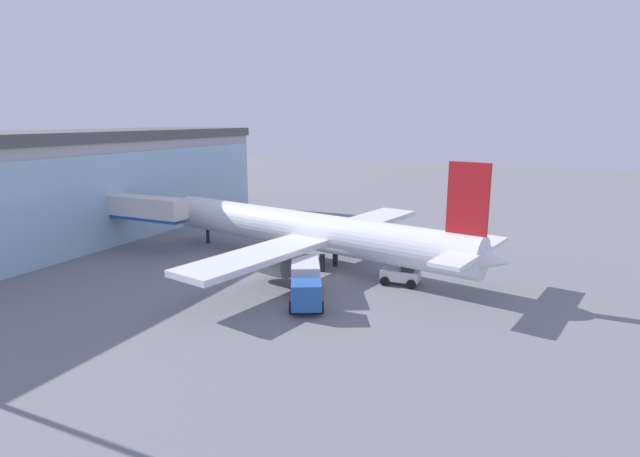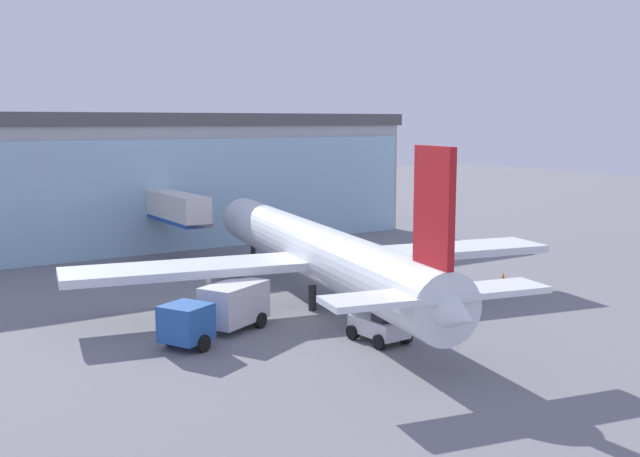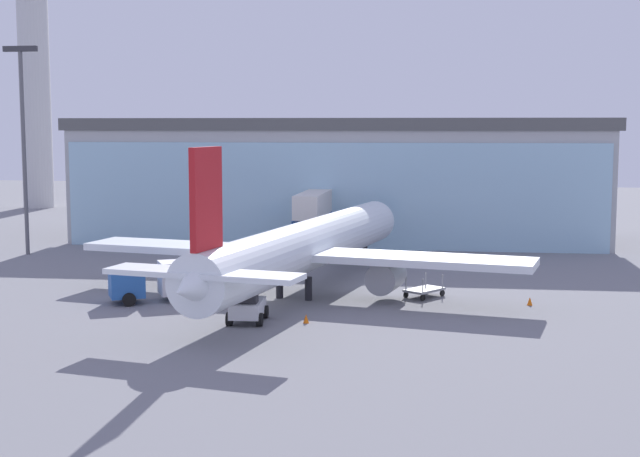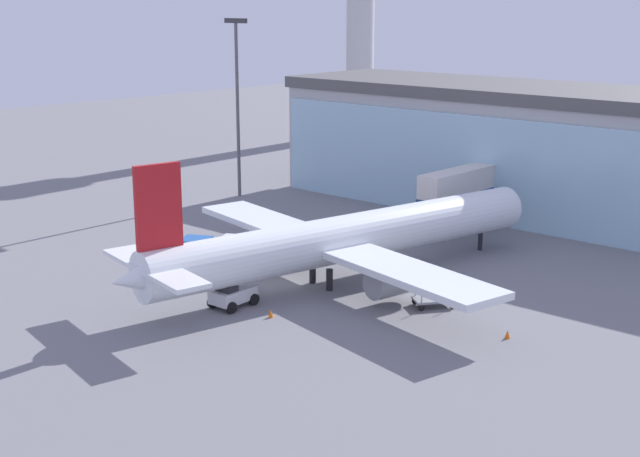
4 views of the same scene
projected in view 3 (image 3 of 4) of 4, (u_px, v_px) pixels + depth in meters
ground at (260, 302)px, 59.55m from camera, size 240.00×240.00×0.00m
terminal_building at (339, 179)px, 91.98m from camera, size 54.65×17.87×12.49m
jet_bridge at (316, 206)px, 82.33m from camera, size 2.57×12.94×5.76m
control_tower at (33, 46)px, 125.88m from camera, size 7.60×7.60×39.59m
apron_light_mast at (23, 132)px, 80.59m from camera, size 3.20×0.40×18.86m
airplane at (304, 248)px, 62.22m from camera, size 32.24×37.82×10.65m
catering_truck at (169, 279)px, 60.07m from camera, size 7.44×5.49×2.65m
baggage_cart at (424, 290)px, 61.37m from camera, size 2.88×3.22×1.50m
pushback_tug at (247, 306)px, 53.46m from camera, size 2.42×3.35×2.30m
safety_cone_nose at (306, 319)px, 53.31m from camera, size 0.36×0.36×0.55m
safety_cone_wingtip at (530, 301)px, 58.61m from camera, size 0.36×0.36×0.55m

